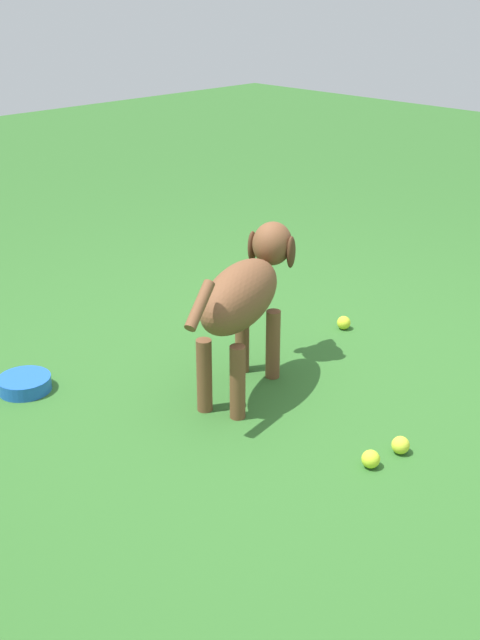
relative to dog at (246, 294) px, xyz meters
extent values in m
plane|color=#2D6026|center=(0.14, -0.08, -0.42)|extent=(14.00, 14.00, 0.00)
ellipsoid|color=brown|center=(-0.05, -0.02, 0.01)|extent=(0.61, 0.41, 0.25)
cylinder|color=brown|center=(0.09, 0.11, -0.27)|extent=(0.06, 0.06, 0.31)
cylinder|color=brown|center=(0.15, -0.02, -0.27)|extent=(0.06, 0.06, 0.31)
cylinder|color=brown|center=(-0.25, -0.02, -0.27)|extent=(0.06, 0.06, 0.31)
cylinder|color=brown|center=(-0.20, -0.16, -0.27)|extent=(0.06, 0.06, 0.31)
ellipsoid|color=brown|center=(0.27, 0.11, 0.12)|extent=(0.24, 0.23, 0.19)
ellipsoid|color=#472B19|center=(0.34, 0.14, 0.10)|extent=(0.15, 0.13, 0.07)
sphere|color=black|center=(0.40, 0.16, 0.10)|extent=(0.03, 0.03, 0.03)
ellipsoid|color=#472B19|center=(0.22, 0.18, 0.10)|extent=(0.07, 0.06, 0.14)
ellipsoid|color=#472B19|center=(0.29, 0.02, 0.10)|extent=(0.07, 0.06, 0.14)
cylinder|color=brown|center=(-0.38, -0.15, 0.11)|extent=(0.19, 0.11, 0.15)
sphere|color=#C6E02E|center=(-0.11, -0.73, -0.39)|extent=(0.07, 0.07, 0.07)
sphere|color=#CBDB2C|center=(0.76, 0.08, -0.39)|extent=(0.07, 0.07, 0.07)
sphere|color=#CFE12D|center=(0.54, 0.65, -0.39)|extent=(0.07, 0.07, 0.07)
sphere|color=#CADA34|center=(0.04, -0.75, -0.39)|extent=(0.07, 0.07, 0.07)
cylinder|color=blue|center=(-0.68, 0.63, -0.39)|extent=(0.22, 0.22, 0.06)
camera|label=1|loc=(-2.09, -2.08, 1.18)|focal=44.52mm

